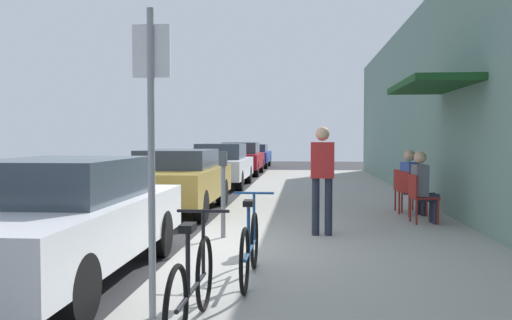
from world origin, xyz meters
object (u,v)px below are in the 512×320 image
(parked_car_1, at_px, (177,179))
(cafe_chair_0, at_px, (420,195))
(parking_meter, at_px, (223,188))
(seated_patron_0, at_px, (423,184))
(parked_car_4, at_px, (253,155))
(pedestrian_standing, at_px, (322,172))
(parked_car_2, at_px, (221,165))
(parked_car_3, at_px, (241,158))
(cafe_chair_1, at_px, (409,190))
(parked_car_0, at_px, (61,218))
(seated_patron_1, at_px, (412,180))
(bicycle_0, at_px, (192,286))
(street_sign, at_px, (151,139))
(bicycle_1, at_px, (250,247))
(cafe_chair_2, at_px, (404,187))

(parked_car_1, xyz_separation_m, cafe_chair_0, (4.84, -1.87, -0.11))
(parked_car_1, bearing_deg, parking_meter, -66.25)
(seated_patron_0, bearing_deg, parked_car_4, 103.83)
(cafe_chair_0, bearing_deg, pedestrian_standing, -142.99)
(parked_car_2, xyz_separation_m, parked_car_4, (0.00, 11.78, -0.06))
(parked_car_3, distance_m, parked_car_4, 5.86)
(parked_car_2, xyz_separation_m, cafe_chair_1, (4.85, -7.19, -0.12))
(parked_car_2, bearing_deg, parked_car_0, -90.00)
(cafe_chair_0, xyz_separation_m, pedestrian_standing, (-1.78, -1.34, 0.50))
(seated_patron_0, xyz_separation_m, pedestrian_standing, (-1.84, -1.35, 0.30))
(seated_patron_1, bearing_deg, cafe_chair_1, -160.81)
(bicycle_0, bearing_deg, parked_car_1, 104.24)
(parked_car_4, bearing_deg, cafe_chair_0, -76.34)
(cafe_chair_0, bearing_deg, street_sign, -122.08)
(bicycle_1, relative_size, cafe_chair_0, 1.97)
(parked_car_2, relative_size, cafe_chair_1, 5.06)
(parked_car_0, height_order, cafe_chair_0, parked_car_0)
(parked_car_1, xyz_separation_m, pedestrian_standing, (3.07, -3.21, 0.39))
(parked_car_1, height_order, pedestrian_standing, pedestrian_standing)
(bicycle_1, distance_m, pedestrian_standing, 2.93)
(street_sign, distance_m, bicycle_1, 1.85)
(pedestrian_standing, bearing_deg, bicycle_1, -107.55)
(street_sign, height_order, seated_patron_0, street_sign)
(bicycle_0, bearing_deg, parked_car_3, 95.51)
(cafe_chair_0, bearing_deg, parked_car_2, 120.74)
(bicycle_0, relative_size, pedestrian_standing, 1.01)
(parking_meter, height_order, seated_patron_0, parking_meter)
(cafe_chair_0, bearing_deg, parked_car_3, 109.00)
(parked_car_1, relative_size, pedestrian_standing, 2.59)
(parked_car_2, height_order, pedestrian_standing, pedestrian_standing)
(parked_car_3, bearing_deg, seated_patron_0, -70.77)
(parked_car_3, height_order, street_sign, street_sign)
(bicycle_1, bearing_deg, pedestrian_standing, 72.45)
(parked_car_3, distance_m, cafe_chair_2, 13.46)
(parked_car_4, distance_m, bicycle_1, 24.10)
(parked_car_0, xyz_separation_m, parked_car_4, (0.00, 23.77, -0.04))
(parked_car_4, bearing_deg, parking_meter, -85.89)
(parked_car_0, xyz_separation_m, cafe_chair_0, (4.84, 3.85, -0.10))
(seated_patron_0, height_order, cafe_chair_2, seated_patron_0)
(cafe_chair_0, bearing_deg, bicycle_0, -117.65)
(parking_meter, height_order, cafe_chair_2, parking_meter)
(parked_car_0, height_order, cafe_chair_1, parked_car_0)
(seated_patron_0, bearing_deg, cafe_chair_2, 92.26)
(parked_car_3, bearing_deg, parked_car_0, -90.00)
(cafe_chair_2, bearing_deg, street_sign, -116.07)
(seated_patron_0, relative_size, seated_patron_1, 1.00)
(parking_meter, bearing_deg, parked_car_0, -125.25)
(parked_car_1, height_order, parked_car_3, parked_car_3)
(bicycle_1, height_order, cafe_chair_1, bicycle_1)
(parking_meter, height_order, bicycle_0, parking_meter)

